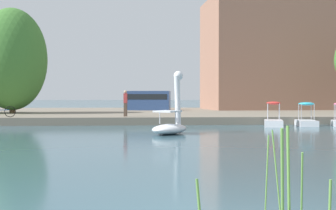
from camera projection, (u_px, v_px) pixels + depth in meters
The scene contains 10 objects.
shore_bank_far at pixel (158, 113), 40.63m from camera, with size 128.56×27.04×0.51m, color slate.
swan_boat at pixel (171, 122), 20.64m from camera, with size 2.48×2.74×3.13m.
pedal_boat_red at pixel (273, 120), 26.06m from camera, with size 1.62×2.36×1.55m.
pedal_boat_cyan at pixel (306, 119), 26.56m from camera, with size 1.48×2.24×1.50m.
tree_willow_near_path at pixel (12, 59), 34.30m from camera, with size 6.93×6.84×8.59m.
person_on_path at pixel (125, 103), 28.53m from camera, with size 0.26×0.26×1.77m.
bicycle_parked at pixel (2, 112), 27.33m from camera, with size 1.69×0.51×0.72m.
parked_van at pixel (148, 100), 42.91m from camera, with size 4.68×2.44×1.95m.
apartment_block at pixel (293, 56), 46.86m from camera, with size 19.31×8.46×11.95m, color #996B56.
reed_clump_foreground at pixel (321, 200), 4.70m from camera, with size 2.77×1.14×1.44m.
Camera 1 is at (-1.73, -5.13, 1.78)m, focal length 44.98 mm.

